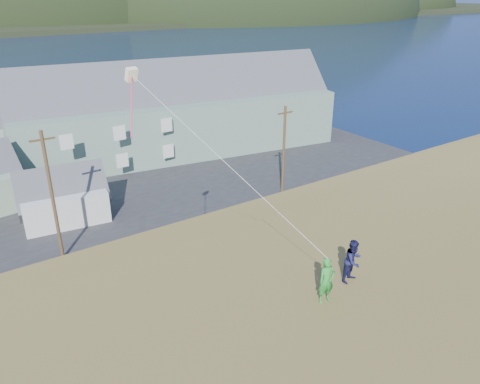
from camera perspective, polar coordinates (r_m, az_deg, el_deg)
name	(u,v)px	position (r m, az deg, el deg)	size (l,w,h in m)	color
ground	(123,253)	(35.54, -14.06, -7.19)	(900.00, 900.00, 0.00)	#0A1638
grass_strip	(134,264)	(33.89, -12.84, -8.60)	(110.00, 8.00, 0.10)	#4C3D19
waterfront_lot	(60,179)	(50.42, -21.06, 1.49)	(72.00, 36.00, 0.12)	#28282B
lodge	(178,110)	(54.72, -7.52, 9.92)	(37.31, 15.60, 12.73)	slate
shed_white	(63,196)	(40.79, -20.78, -0.49)	(7.49, 5.43, 5.55)	silver
utility_poles	(76,197)	(34.23, -19.39, -0.58)	(34.80, 0.24, 9.40)	#47331E
kite_flyer_green	(327,280)	(17.55, 10.51, -10.56)	(0.66, 0.43, 1.81)	#25882E
kite_flyer_navy	(353,261)	(18.91, 13.63, -8.15)	(0.87, 0.68, 1.79)	#16173E
kite_rig	(134,82)	(19.68, -12.74, 12.96)	(2.36, 4.43, 10.64)	#FFF7C2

